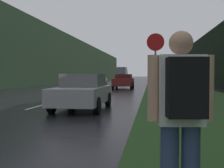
{
  "coord_description": "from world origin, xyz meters",
  "views": [
    {
      "loc": [
        4.94,
        0.89,
        1.38
      ],
      "look_at": [
        2.92,
        15.59,
        0.91
      ],
      "focal_mm": 45.0,
      "sensor_mm": 36.0,
      "label": 1
    }
  ],
  "objects_px": {
    "hitchhiker_with_backpack": "(181,113)",
    "car_passing_far": "(124,81)",
    "delivery_truck": "(122,74)",
    "car_passing_near": "(83,92)",
    "car_oncoming": "(98,80)",
    "stop_sign": "(155,64)"
  },
  "relations": [
    {
      "from": "hitchhiker_with_backpack",
      "to": "car_passing_far",
      "type": "height_order",
      "value": "hitchhiker_with_backpack"
    },
    {
      "from": "delivery_truck",
      "to": "car_passing_near",
      "type": "bearing_deg",
      "value": -85.76
    },
    {
      "from": "hitchhiker_with_backpack",
      "to": "car_oncoming",
      "type": "relative_size",
      "value": 0.41
    },
    {
      "from": "car_passing_far",
      "to": "car_oncoming",
      "type": "xyz_separation_m",
      "value": [
        -4.47,
        9.69,
        -0.05
      ]
    },
    {
      "from": "car_passing_near",
      "to": "car_oncoming",
      "type": "relative_size",
      "value": 0.96
    },
    {
      "from": "car_passing_far",
      "to": "car_oncoming",
      "type": "bearing_deg",
      "value": -65.25
    },
    {
      "from": "hitchhiker_with_backpack",
      "to": "delivery_truck",
      "type": "xyz_separation_m",
      "value": [
        -7.46,
        68.58,
        0.74
      ]
    },
    {
      "from": "hitchhiker_with_backpack",
      "to": "car_passing_far",
      "type": "xyz_separation_m",
      "value": [
        -3.0,
        25.68,
        -0.26
      ]
    },
    {
      "from": "car_passing_near",
      "to": "delivery_truck",
      "type": "xyz_separation_m",
      "value": [
        -4.47,
        60.17,
        1.06
      ]
    },
    {
      "from": "car_passing_far",
      "to": "car_oncoming",
      "type": "height_order",
      "value": "car_passing_far"
    },
    {
      "from": "hitchhiker_with_backpack",
      "to": "car_passing_far",
      "type": "distance_m",
      "value": 25.85
    },
    {
      "from": "car_passing_near",
      "to": "car_passing_far",
      "type": "height_order",
      "value": "car_passing_far"
    },
    {
      "from": "car_passing_far",
      "to": "hitchhiker_with_backpack",
      "type": "bearing_deg",
      "value": 96.66
    },
    {
      "from": "car_passing_near",
      "to": "car_oncoming",
      "type": "xyz_separation_m",
      "value": [
        -4.47,
        26.95,
        0.01
      ]
    },
    {
      "from": "car_oncoming",
      "to": "stop_sign",
      "type": "bearing_deg",
      "value": -74.8
    },
    {
      "from": "hitchhiker_with_backpack",
      "to": "car_passing_far",
      "type": "bearing_deg",
      "value": 89.01
    },
    {
      "from": "hitchhiker_with_backpack",
      "to": "stop_sign",
      "type": "bearing_deg",
      "value": 83.07
    },
    {
      "from": "stop_sign",
      "to": "delivery_truck",
      "type": "bearing_deg",
      "value": 96.96
    },
    {
      "from": "car_passing_far",
      "to": "car_oncoming",
      "type": "distance_m",
      "value": 10.67
    },
    {
      "from": "hitchhiker_with_backpack",
      "to": "car_oncoming",
      "type": "bearing_deg",
      "value": 94.27
    },
    {
      "from": "car_passing_near",
      "to": "car_oncoming",
      "type": "distance_m",
      "value": 27.31
    },
    {
      "from": "delivery_truck",
      "to": "car_oncoming",
      "type": "bearing_deg",
      "value": -90.0
    }
  ]
}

